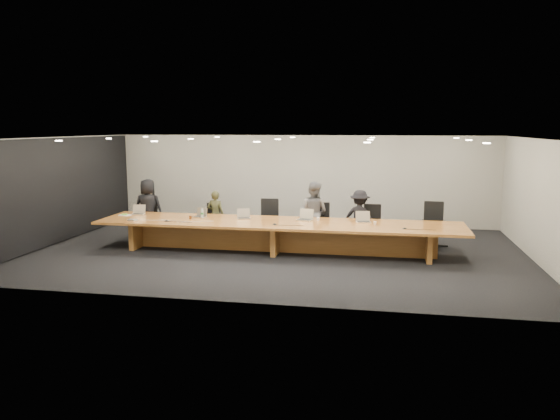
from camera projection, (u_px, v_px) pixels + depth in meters
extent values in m
plane|color=black|center=(278.00, 252.00, 13.53)|extent=(12.00, 12.00, 0.00)
cube|color=silver|center=(302.00, 180.00, 17.20)|extent=(12.00, 0.02, 2.80)
cube|color=black|center=(58.00, 191.00, 14.42)|extent=(0.08, 7.84, 2.74)
cube|color=#985821|center=(278.00, 223.00, 13.42)|extent=(9.00, 1.80, 0.06)
cube|color=brown|center=(278.00, 238.00, 13.48)|extent=(7.65, 0.15, 0.69)
cube|color=brown|center=(142.00, 233.00, 14.15)|extent=(0.12, 1.26, 0.69)
cube|color=brown|center=(278.00, 238.00, 13.48)|extent=(0.12, 1.26, 0.69)
cube|color=brown|center=(428.00, 244.00, 12.82)|extent=(0.12, 1.26, 0.69)
imported|color=black|center=(148.00, 208.00, 15.27)|extent=(0.84, 0.59, 1.63)
imported|color=#33341C|center=(216.00, 215.00, 15.02)|extent=(0.51, 0.35, 1.34)
imported|color=#5A595C|center=(314.00, 213.00, 14.39)|extent=(0.97, 0.87, 1.64)
imported|color=black|center=(360.00, 217.00, 14.25)|extent=(1.03, 0.74, 1.44)
cylinder|color=#A8B8B5|center=(202.00, 213.00, 14.00)|extent=(0.09, 0.09, 0.23)
cylinder|color=#663312|center=(190.00, 217.00, 13.83)|extent=(0.08, 0.08, 0.09)
cone|color=silver|center=(318.00, 219.00, 13.60)|extent=(0.08, 0.08, 0.09)
cone|color=white|center=(375.00, 223.00, 13.03)|extent=(0.07, 0.07, 0.08)
cube|color=silver|center=(125.00, 215.00, 14.39)|extent=(0.32, 0.28, 0.02)
cube|color=#70D238|center=(124.00, 214.00, 14.38)|extent=(0.15, 0.09, 0.02)
cube|color=#B0AFB5|center=(132.00, 220.00, 13.58)|extent=(0.24, 0.20, 0.03)
cone|color=black|center=(167.00, 221.00, 13.49)|extent=(0.15, 0.15, 0.03)
cone|color=black|center=(275.00, 224.00, 13.04)|extent=(0.15, 0.15, 0.03)
cone|color=black|center=(405.00, 228.00, 12.52)|extent=(0.14, 0.14, 0.03)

